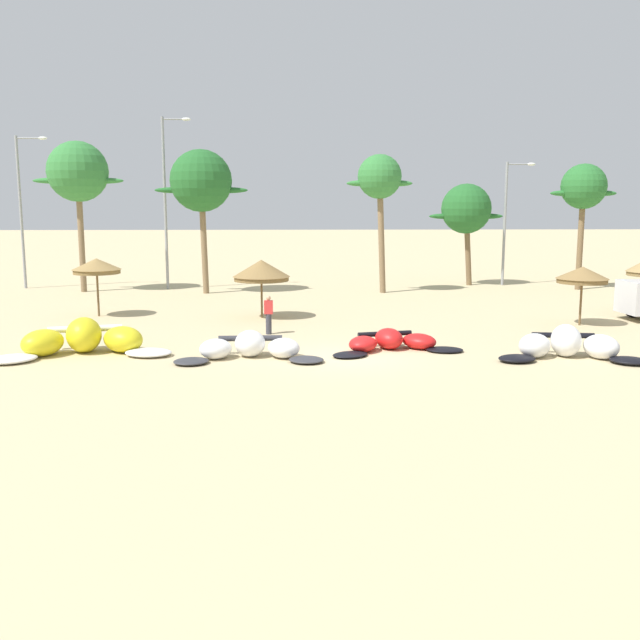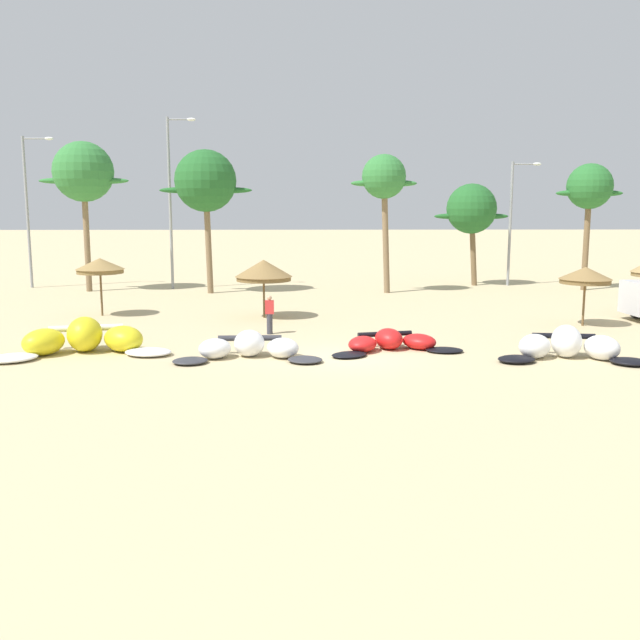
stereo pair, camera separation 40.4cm
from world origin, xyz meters
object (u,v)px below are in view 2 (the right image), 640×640
Objects in this scene: beach_umbrella_near_van at (100,266)px; lamppost_west at (29,204)px; kite_center at (568,346)px; lamppost_east_center at (513,216)px; person_by_umbrellas at (270,314)px; kite_left_of_center at (391,342)px; palm_center_left at (472,210)px; palm_center_right at (590,188)px; beach_umbrella_middle at (264,270)px; palm_left_of_gap at (384,179)px; beach_umbrella_near_palms at (585,275)px; lamppost_west_center at (172,195)px; kite_far_left at (84,340)px; palm_left at (206,182)px; kite_left at (249,348)px; palm_leftmost at (83,173)px.

lamppost_west reaches higher than beach_umbrella_near_van.
lamppost_east_center is (4.54, 22.71, 4.15)m from kite_center.
kite_center is at bearing -25.43° from person_by_umbrellas.
kite_left_of_center is 23.13m from palm_center_left.
kite_center is 0.67× the size of palm_center_right.
beach_umbrella_middle is 12.53m from palm_left_of_gap.
palm_center_right is (5.28, 13.35, 4.06)m from beach_umbrella_near_palms.
beach_umbrella_near_palms is at bearing -35.04° from lamppost_west_center.
kite_center is 3.25× the size of person_by_umbrellas.
kite_far_left is 3.95× the size of person_by_umbrellas.
lamppost_east_center reaches higher than beach_umbrella_near_van.
person_by_umbrellas is at bearing 143.38° from kite_left_of_center.
lamppost_west reaches higher than palm_left.
lamppost_west reaches higher than palm_center_right.
palm_left_of_gap is at bearing 70.13° from kite_left.
lamppost_west is 31.30m from lamppost_east_center.
beach_umbrella_middle is at bearing 53.00° from kite_far_left.
kite_far_left is 20.64m from palm_leftmost.
lamppost_west_center is (-20.68, 14.50, 3.64)m from beach_umbrella_near_palms.
kite_left_of_center is at bearing -150.56° from beach_umbrella_near_palms.
palm_left_of_gap is (6.69, 9.57, 4.54)m from beach_umbrella_middle.
palm_left is (-9.08, 17.40, 6.37)m from kite_left_of_center.
lamppost_east_center is at bearing 22.80° from palm_left_of_gap.
palm_center_left reaches higher than beach_umbrella_near_palms.
beach_umbrella_near_palms is at bearing -85.13° from palm_center_left.
palm_leftmost reaches higher than palm_left.
palm_leftmost reaches higher than kite_far_left.
beach_umbrella_middle is 18.88m from palm_center_left.
beach_umbrella_near_van reaches higher than beach_umbrella_middle.
kite_left is 0.63× the size of palm_left.
beach_umbrella_middle is 20.41m from lamppost_west.
palm_center_left is (12.92, 13.49, 2.74)m from beach_umbrella_middle.
lamppost_west reaches higher than palm_center_left.
beach_umbrella_middle is 22.69m from palm_center_right.
kite_left_of_center is 0.56× the size of palm_leftmost.
kite_left is 0.56× the size of lamppost_west.
lamppost_west is at bearing 152.84° from beach_umbrella_near_palms.
kite_far_left is at bearing -73.84° from palm_leftmost.
beach_umbrella_middle is at bearing 169.69° from beach_umbrella_near_palms.
palm_leftmost is 1.06× the size of palm_left.
palm_leftmost is 7.63m from palm_left.
kite_left_of_center is 0.63× the size of lamppost_east_center.
person_by_umbrellas is 20.24m from palm_leftmost.
palm_center_right is (31.05, 0.04, -0.90)m from palm_leftmost.
palm_center_right is at bearing 36.24° from kite_far_left.
lamppost_west_center reaches higher than lamppost_east_center.
palm_left_of_gap is at bearing -10.12° from lamppost_west_center.
palm_left is 23.55m from palm_center_right.
palm_center_right is 25.99m from lamppost_west_center.
kite_far_left is at bearing -89.02° from lamppost_west_center.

